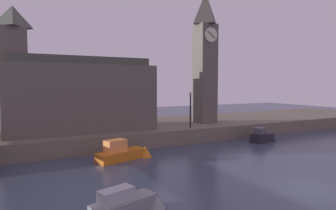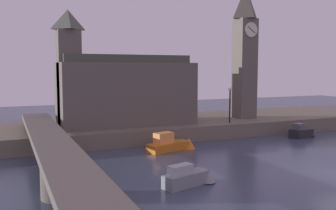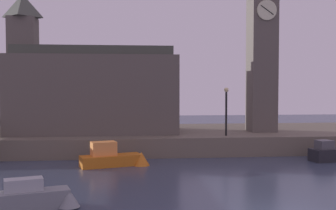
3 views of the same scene
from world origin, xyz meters
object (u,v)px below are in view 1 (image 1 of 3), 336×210
at_px(boat_patrol_orange, 126,153).
at_px(streetlamp, 190,105).
at_px(boat_barge_dark, 263,136).
at_px(boat_cruiser_grey, 129,205).
at_px(clock_tower, 205,56).
at_px(parliament_hall, 76,93).

bearing_deg(boat_patrol_orange, streetlamp, 24.65).
distance_m(streetlamp, boat_patrol_orange, 9.99).
bearing_deg(boat_barge_dark, streetlamp, 152.18).
distance_m(boat_barge_dark, boat_cruiser_grey, 21.19).
xyz_separation_m(clock_tower, parliament_hall, (-14.91, 0.56, -4.31)).
height_order(boat_barge_dark, boat_patrol_orange, boat_patrol_orange).
height_order(clock_tower, boat_cruiser_grey, clock_tower).
distance_m(boat_barge_dark, boat_patrol_orange, 15.43).
xyz_separation_m(clock_tower, streetlamp, (-3.83, -2.92, -5.60)).
bearing_deg(streetlamp, boat_barge_dark, -27.82).
distance_m(clock_tower, parliament_hall, 15.53).
relative_size(boat_cruiser_grey, boat_patrol_orange, 0.76).
xyz_separation_m(clock_tower, boat_patrol_orange, (-12.39, -6.85, -8.94)).
bearing_deg(boat_cruiser_grey, boat_barge_dark, 28.35).
relative_size(boat_barge_dark, boat_cruiser_grey, 0.87).
height_order(clock_tower, streetlamp, clock_tower).
bearing_deg(boat_cruiser_grey, boat_patrol_orange, 71.73).
bearing_deg(clock_tower, streetlamp, -142.68).
bearing_deg(parliament_hall, clock_tower, -2.17).
distance_m(clock_tower, boat_barge_dark, 11.47).
bearing_deg(boat_patrol_orange, clock_tower, 28.93).
bearing_deg(clock_tower, boat_barge_dark, -65.11).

